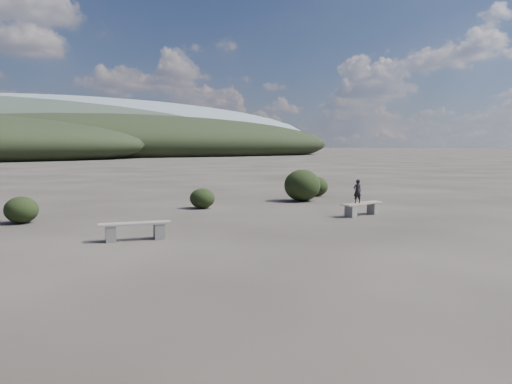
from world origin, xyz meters
TOP-DOWN VIEW (x-y plane):
  - ground at (0.00, 0.00)m, footprint 1200.00×1200.00m
  - bench_left at (-4.11, 3.85)m, footprint 1.88×0.84m
  - bench_right at (4.16, 3.83)m, footprint 1.85×0.55m
  - seated_person at (3.89, 3.80)m, footprint 0.35×0.28m
  - shrub_a at (-6.06, 8.64)m, footprint 1.04×1.04m
  - shrub_c at (0.47, 8.80)m, footprint 0.98×0.98m
  - shrub_d at (5.38, 8.63)m, footprint 1.61×1.61m
  - shrub_e at (7.39, 9.99)m, footprint 1.14×1.14m

SIDE VIEW (x-z plane):
  - ground at x=0.00m, z-range 0.00..0.00m
  - bench_right at x=4.16m, z-range 0.05..0.50m
  - bench_left at x=-4.11m, z-range 0.05..0.51m
  - shrub_c at x=0.47m, z-range 0.00..0.79m
  - shrub_a at x=-6.06m, z-range 0.00..0.85m
  - shrub_e at x=7.39m, z-range 0.00..0.95m
  - shrub_d at x=5.38m, z-range 0.00..1.41m
  - seated_person at x=3.89m, z-range 0.46..1.29m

